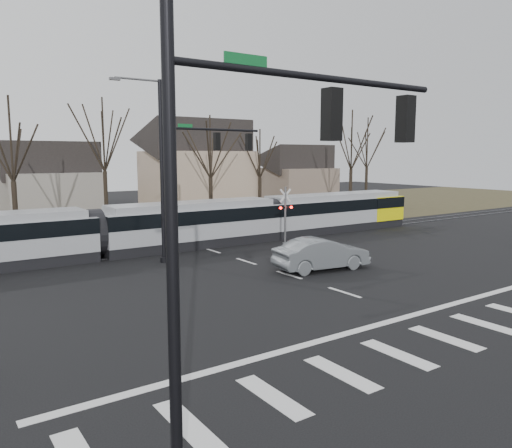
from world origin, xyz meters
TOP-DOWN VIEW (x-y plane):
  - ground at (0.00, 0.00)m, footprint 140.00×140.00m
  - grass_verge at (0.00, 32.00)m, footprint 140.00×28.00m
  - crosswalk at (0.00, -4.00)m, footprint 27.00×2.60m
  - stop_line at (0.00, -1.80)m, footprint 28.00×0.35m
  - lane_dashes at (0.00, 16.00)m, footprint 0.18×30.00m
  - rail_pair at (0.00, 15.80)m, footprint 90.00×1.52m
  - tram at (-0.47, 16.00)m, footprint 39.71×2.95m
  - sedan at (2.19, 5.98)m, footprint 3.31×5.74m
  - signal_pole_near_left at (-10.41, -6.00)m, footprint 9.28×0.44m
  - signal_pole_far at (-2.41, 12.50)m, footprint 9.28×0.44m
  - rail_crossing_signal at (5.00, 12.79)m, footprint 1.08×0.36m
  - tree_row at (2.00, 26.00)m, footprint 59.20×7.20m
  - house_b at (-5.00, 36.00)m, footprint 8.64×7.56m
  - house_c at (9.00, 33.00)m, footprint 10.80×8.64m
  - house_d at (24.00, 35.00)m, footprint 8.64×7.56m

SIDE VIEW (x-z plane):
  - ground at x=0.00m, z-range 0.00..0.00m
  - grass_verge at x=0.00m, z-range 0.00..0.01m
  - crosswalk at x=0.00m, z-range 0.00..0.01m
  - stop_line at x=0.00m, z-range 0.00..0.01m
  - lane_dashes at x=0.00m, z-range 0.00..0.01m
  - rail_pair at x=0.00m, z-range 0.00..0.06m
  - sedan at x=2.19m, z-range 0.00..1.72m
  - tram at x=-0.47m, z-range 0.14..3.14m
  - rail_crossing_signal at x=5.00m, z-range -0.11..3.89m
  - house_b at x=-5.00m, z-range 0.14..7.79m
  - house_d at x=24.00m, z-range 0.14..7.79m
  - tree_row at x=2.00m, z-range 0.00..10.00m
  - house_c at x=9.00m, z-range 0.18..10.28m
  - signal_pole_near_left at x=-10.41m, z-range 0.60..10.80m
  - signal_pole_far at x=-2.41m, z-range 0.60..10.80m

